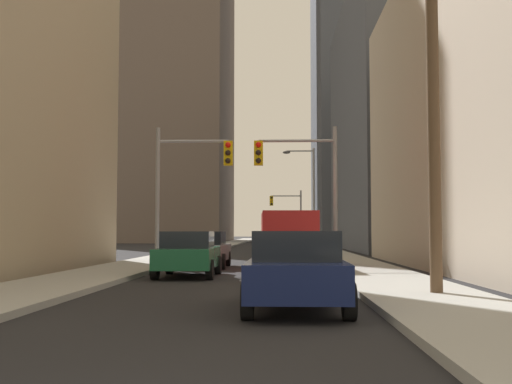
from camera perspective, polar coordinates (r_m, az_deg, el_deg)
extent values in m
cube|color=#9E9E99|center=(53.66, -4.41, -5.15)|extent=(2.85, 160.00, 0.15)
cube|color=#9E9E99|center=(53.42, 5.56, -5.15)|extent=(2.85, 160.00, 0.15)
cube|color=maroon|center=(24.69, 2.88, -4.08)|extent=(2.19, 5.27, 1.90)
cube|color=black|center=(27.30, 2.80, -3.16)|extent=(1.76, 0.08, 0.60)
cylinder|color=black|center=(26.38, 0.74, -6.12)|extent=(0.24, 0.72, 0.72)
cylinder|color=black|center=(26.41, 4.93, -6.10)|extent=(0.24, 0.72, 0.72)
cylinder|color=black|center=(23.06, 0.54, -6.47)|extent=(0.24, 0.72, 0.72)
cylinder|color=black|center=(23.09, 5.34, -6.45)|extent=(0.24, 0.72, 0.72)
cube|color=#141E4C|center=(12.18, 3.63, -7.67)|extent=(1.85, 4.22, 0.65)
cube|color=black|center=(12.01, 3.64, -4.86)|extent=(1.61, 1.92, 0.55)
cylinder|color=black|center=(13.56, -0.21, -8.64)|extent=(0.22, 0.64, 0.64)
cylinder|color=black|center=(13.60, 7.16, -8.60)|extent=(0.22, 0.64, 0.64)
cylinder|color=black|center=(10.88, -0.78, -9.88)|extent=(0.22, 0.64, 0.64)
cylinder|color=black|center=(10.94, 8.44, -9.81)|extent=(0.22, 0.64, 0.64)
cube|color=#195938|center=(21.29, -6.14, -5.92)|extent=(1.84, 4.22, 0.65)
cube|color=black|center=(21.12, -6.19, -4.31)|extent=(1.60, 1.92, 0.55)
cylinder|color=black|center=(22.76, -7.83, -6.58)|extent=(0.22, 0.64, 0.64)
cylinder|color=black|center=(22.53, -3.46, -6.64)|extent=(0.22, 0.64, 0.64)
cylinder|color=black|center=(20.12, -9.15, -6.96)|extent=(0.22, 0.64, 0.64)
cylinder|color=black|center=(19.86, -4.21, -7.04)|extent=(0.22, 0.64, 0.64)
cube|color=slate|center=(26.67, -4.65, -5.46)|extent=(1.91, 4.25, 0.65)
cube|color=black|center=(26.51, -4.68, -4.18)|extent=(1.63, 1.94, 0.55)
cylinder|color=black|center=(28.12, -6.09, -6.02)|extent=(0.22, 0.64, 0.64)
cylinder|color=black|center=(27.93, -2.56, -6.06)|extent=(0.22, 0.64, 0.64)
cylinder|color=black|center=(25.47, -6.95, -6.27)|extent=(0.22, 0.64, 0.64)
cylinder|color=black|center=(25.26, -3.05, -6.31)|extent=(0.22, 0.64, 0.64)
cylinder|color=gray|center=(27.32, -8.91, -0.45)|extent=(0.18, 0.18, 6.00)
cylinder|color=gray|center=(27.31, -5.72, 4.59)|extent=(3.04, 0.12, 0.12)
cube|color=gold|center=(27.08, -2.53, 3.53)|extent=(0.38, 0.30, 1.05)
sphere|color=red|center=(26.95, -2.55, 4.29)|extent=(0.24, 0.24, 0.24)
sphere|color=black|center=(26.91, -2.56, 3.57)|extent=(0.24, 0.24, 0.24)
sphere|color=black|center=(26.87, -2.56, 2.85)|extent=(0.24, 0.24, 0.24)
cylinder|color=gray|center=(26.93, 7.21, -0.42)|extent=(0.18, 0.18, 6.00)
cylinder|color=gray|center=(27.07, 3.71, 4.65)|extent=(3.27, 0.12, 0.12)
cube|color=gold|center=(27.00, 0.23, 3.54)|extent=(0.38, 0.30, 1.05)
sphere|color=red|center=(26.88, 0.22, 4.31)|extent=(0.24, 0.24, 0.24)
sphere|color=black|center=(26.83, 0.22, 3.59)|extent=(0.24, 0.24, 0.24)
sphere|color=black|center=(26.79, 0.22, 2.86)|extent=(0.24, 0.24, 0.24)
cylinder|color=gray|center=(68.23, 4.09, -2.36)|extent=(0.18, 0.18, 6.00)
cylinder|color=gray|center=(68.28, 2.74, -0.36)|extent=(3.18, 0.12, 0.12)
cube|color=gold|center=(68.25, 1.41, -0.80)|extent=(0.38, 0.30, 1.05)
sphere|color=black|center=(68.10, 1.40, -0.51)|extent=(0.24, 0.24, 0.24)
sphere|color=#F9A514|center=(68.08, 1.40, -0.79)|extent=(0.24, 0.24, 0.24)
sphere|color=black|center=(68.07, 1.41, -1.08)|extent=(0.24, 0.24, 0.24)
cylinder|color=brown|center=(15.12, 15.73, 9.33)|extent=(0.28, 0.28, 9.72)
cylinder|color=gray|center=(45.02, 5.26, -0.76)|extent=(0.16, 0.16, 7.50)
cylinder|color=gray|center=(45.29, 4.01, 3.73)|extent=(1.94, 0.10, 0.10)
ellipsoid|color=#4C4C51|center=(45.25, 2.78, 3.61)|extent=(0.56, 0.32, 0.20)
cube|color=#66564C|center=(101.22, -9.19, 13.18)|extent=(22.88, 27.30, 61.40)
cube|color=#4C515B|center=(57.42, 17.75, 5.90)|extent=(19.45, 27.81, 21.68)
cube|color=#4C515B|center=(95.90, 10.32, 14.65)|extent=(16.11, 24.72, 62.96)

